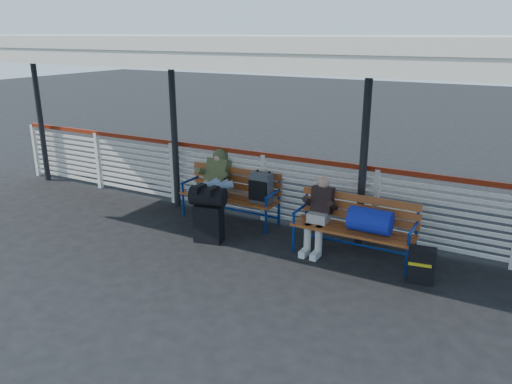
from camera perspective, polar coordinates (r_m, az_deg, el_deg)
The scene contains 9 objects.
ground at distance 7.46m, azimuth -6.16°, elevation -7.73°, with size 60.00×60.00×0.00m, color black.
fence at distance 8.73m, azimuth 0.88°, elevation 0.86°, with size 12.08×0.08×1.24m.
canopy at distance 7.46m, azimuth -2.97°, elevation 16.53°, with size 12.60×3.60×3.16m.
luggage_stack at distance 7.91m, azimuth -5.46°, elevation -2.29°, with size 0.60×0.42×0.91m.
bench_left at distance 8.63m, azimuth -1.55°, elevation 0.33°, with size 1.80×0.56×0.97m.
bench_right at distance 7.38m, azimuth 12.13°, elevation -3.27°, with size 1.80×0.56×0.92m.
traveler_man at distance 8.52m, azimuth -5.00°, elevation 0.92°, with size 0.94×1.55×0.77m.
companion_person at distance 7.58m, azimuth 7.20°, elevation -2.45°, with size 0.32×0.66×1.15m.
suitcase_side at distance 7.06m, azimuth 18.36°, elevation -7.95°, with size 0.38×0.26×0.49m.
Camera 1 is at (3.96, -5.46, 3.19)m, focal length 35.00 mm.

